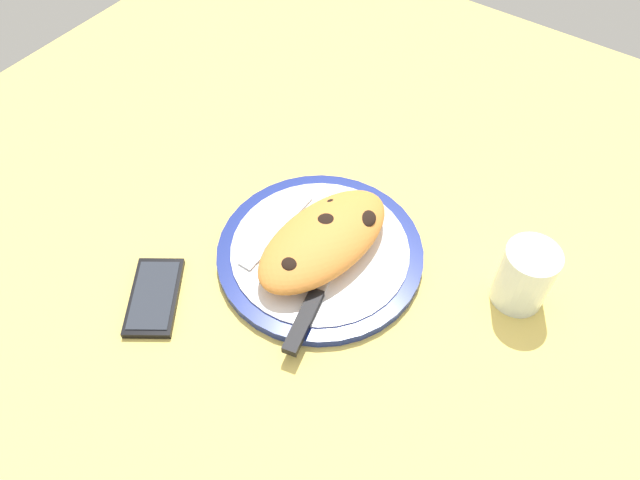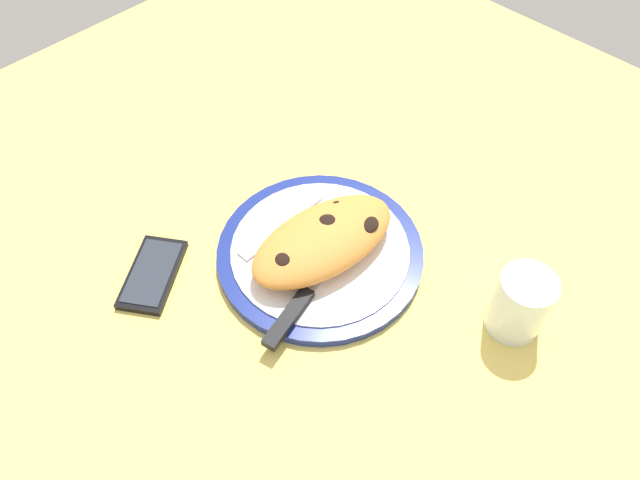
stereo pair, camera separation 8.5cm
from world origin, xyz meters
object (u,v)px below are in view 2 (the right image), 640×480
plate (320,252)px  water_glass (519,307)px  fork (275,232)px  smartphone (153,274)px  knife (301,301)px  calzone (322,241)px

plate → water_glass: 28.29cm
fork → smartphone: 18.37cm
fork → water_glass: (-12.54, 33.08, 2.20)cm
plate → fork: 7.37cm
smartphone → knife: bearing=119.4°
fork → smartphone: size_ratio=1.14×
plate → knife: (8.42, 4.63, 1.43)cm
fork → knife: 12.85cm
plate → calzone: bearing=75.8°
calzone → fork: size_ratio=1.52×
knife → smartphone: bearing=-60.6°
calzone → fork: bearing=-72.0°
plate → smartphone: size_ratio=2.14×
calzone → fork: (2.42, -7.44, -2.37)cm
fork → water_glass: bearing=110.8°
plate → calzone: 3.56cm
water_glass → calzone: bearing=-68.5°
fork → plate: bearing=110.7°
calzone → knife: bearing=25.8°
knife → fork: bearing=-117.1°
smartphone → water_glass: size_ratio=1.43×
knife → calzone: bearing=-154.2°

